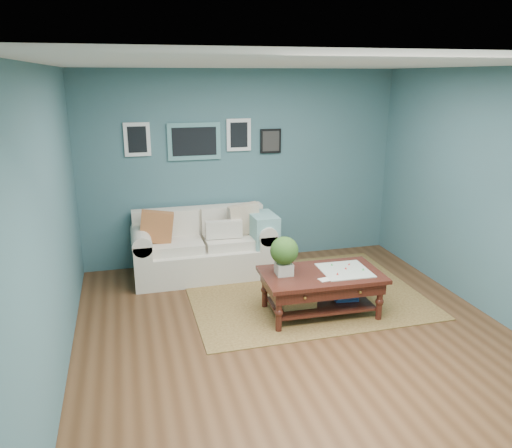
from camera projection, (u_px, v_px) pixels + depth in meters
name	position (u px, v px, depth m)	size (l,w,h in m)	color
room_shell	(300.00, 211.00, 4.78)	(5.00, 5.02, 2.70)	brown
area_rug	(303.00, 293.00, 6.21)	(2.79, 2.23, 0.01)	#563A18
loveseat	(209.00, 246.00, 6.73)	(1.89, 0.86, 0.97)	beige
coffee_table	(315.00, 280.00, 5.56)	(1.35, 0.81, 0.93)	#34170D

